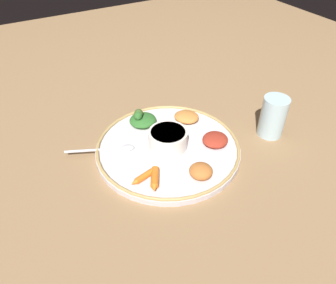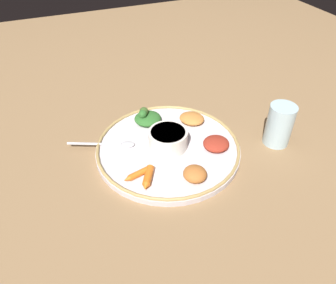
% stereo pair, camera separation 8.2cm
% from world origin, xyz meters
% --- Properties ---
extents(ground_plane, '(2.40, 2.40, 0.00)m').
position_xyz_m(ground_plane, '(0.00, 0.00, 0.00)').
color(ground_plane, olive).
extents(platter, '(0.37, 0.37, 0.02)m').
position_xyz_m(platter, '(0.00, 0.00, 0.01)').
color(platter, silver).
rests_on(platter, ground_plane).
extents(platter_rim, '(0.37, 0.37, 0.01)m').
position_xyz_m(platter_rim, '(0.00, 0.00, 0.02)').
color(platter_rim, tan).
rests_on(platter_rim, platter).
extents(center_bowl, '(0.10, 0.10, 0.05)m').
position_xyz_m(center_bowl, '(0.00, 0.00, 0.04)').
color(center_bowl, silver).
rests_on(center_bowl, platter).
extents(spoon, '(0.09, 0.17, 0.01)m').
position_xyz_m(spoon, '(0.06, 0.13, 0.02)').
color(spoon, silver).
rests_on(spoon, platter).
extents(greens_pile, '(0.08, 0.08, 0.05)m').
position_xyz_m(greens_pile, '(0.12, 0.01, 0.03)').
color(greens_pile, '#2D6628').
rests_on(greens_pile, platter).
extents(carrot_near_spoon, '(0.03, 0.08, 0.01)m').
position_xyz_m(carrot_near_spoon, '(-0.07, 0.10, 0.02)').
color(carrot_near_spoon, orange).
rests_on(carrot_near_spoon, platter).
extents(carrot_outer, '(0.07, 0.05, 0.02)m').
position_xyz_m(carrot_outer, '(-0.09, 0.09, 0.02)').
color(carrot_outer, orange).
rests_on(carrot_outer, platter).
extents(mound_squash, '(0.09, 0.09, 0.02)m').
position_xyz_m(mound_squash, '(0.07, -0.10, 0.03)').
color(mound_squash, '#C67A38').
rests_on(mound_squash, platter).
extents(mound_chickpea, '(0.08, 0.08, 0.03)m').
position_xyz_m(mound_chickpea, '(-0.13, -0.01, 0.03)').
color(mound_chickpea, '#B2662D').
rests_on(mound_chickpea, platter).
extents(mound_beet, '(0.07, 0.07, 0.03)m').
position_xyz_m(mound_beet, '(-0.05, -0.11, 0.03)').
color(mound_beet, maroon).
rests_on(mound_beet, platter).
extents(drinking_glass, '(0.07, 0.07, 0.11)m').
position_xyz_m(drinking_glass, '(-0.08, -0.28, 0.05)').
color(drinking_glass, silver).
rests_on(drinking_glass, ground_plane).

